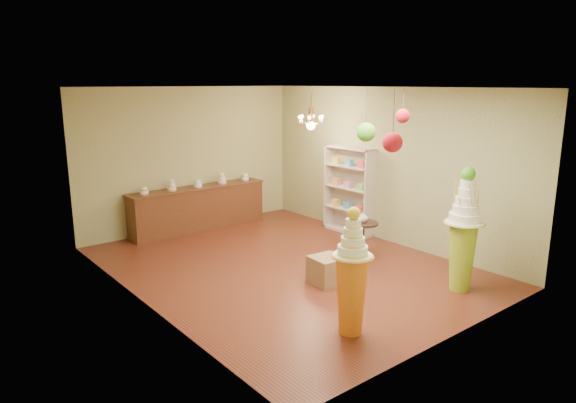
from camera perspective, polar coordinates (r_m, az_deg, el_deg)
floor at (r=8.87m, az=-0.32°, el=-7.22°), size 6.50×6.50×0.00m
ceiling at (r=8.32m, az=-0.35°, el=12.54°), size 6.50×6.50×0.00m
wall_back at (r=11.17m, az=-10.80°, el=4.73°), size 5.00×0.04×3.00m
wall_front at (r=6.32m, az=18.34°, el=-2.06°), size 5.00×0.04×3.00m
wall_left at (r=7.22m, az=-16.06°, el=-0.07°), size 0.04×6.50×3.00m
wall_right at (r=10.19m, az=10.77°, el=3.95°), size 0.04×6.50×3.00m
pedestal_green at (r=8.10m, az=18.86°, el=-4.11°), size 0.60×0.60×1.89m
pedestal_orange at (r=6.46m, az=7.07°, el=-9.05°), size 0.61×0.61×1.63m
burlap_riser at (r=8.10m, az=4.37°, el=-7.63°), size 0.52×0.52×0.44m
sideboard at (r=11.11m, az=-9.90°, el=-0.64°), size 3.04×0.54×1.16m
shelving_unit at (r=10.71m, az=6.82°, el=1.27°), size 0.33×1.20×1.80m
round_table at (r=9.14m, az=8.27°, el=-3.77°), size 0.69×0.69×0.69m
vase at (r=9.05m, az=8.34°, el=-1.72°), size 0.23×0.23×0.19m
pom_red_left at (r=6.32m, az=11.53°, el=6.47°), size 0.24×0.24×0.74m
pom_green_mid at (r=7.16m, az=8.67°, el=7.63°), size 0.26×0.26×0.71m
pom_red_right at (r=7.09m, az=12.62°, el=9.26°), size 0.19×0.19×0.45m
chandelier at (r=10.25m, az=2.56°, el=8.73°), size 0.71×0.71×0.85m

